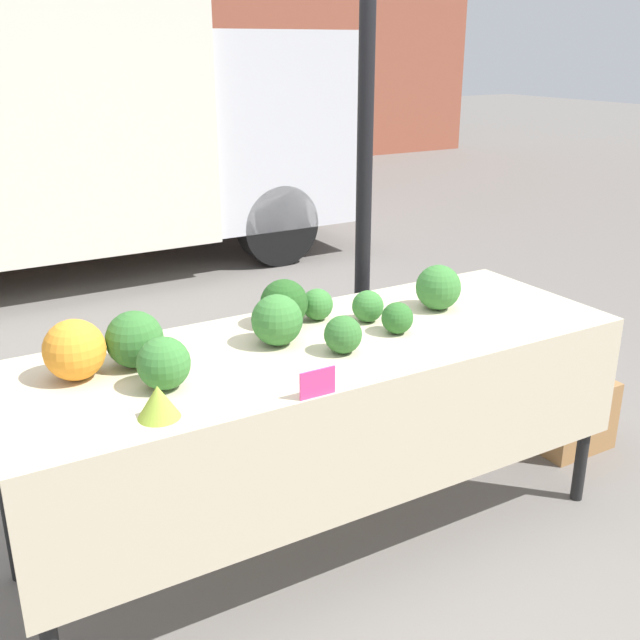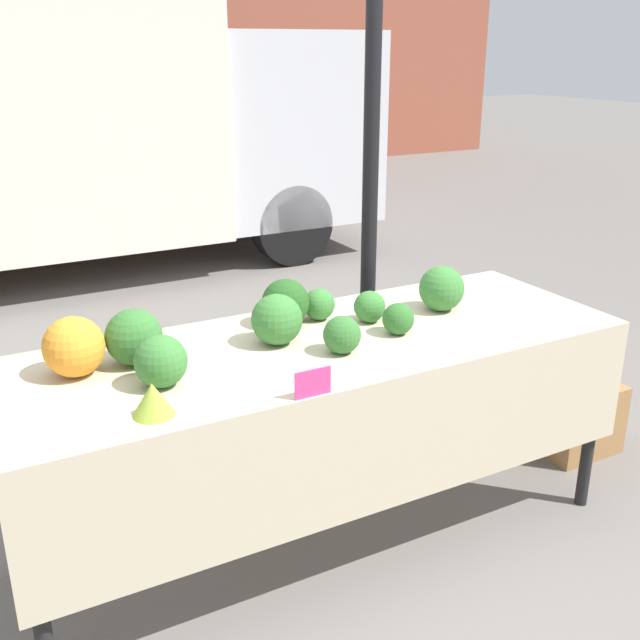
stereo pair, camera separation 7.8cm
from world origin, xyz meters
The scene contains 17 objects.
ground_plane centered at (0.00, 0.00, 0.00)m, with size 40.00×40.00×0.00m, color slate.
tent_pole centered at (0.58, 0.62, 1.17)m, with size 0.07×0.07×2.35m.
parked_truck centered at (-0.25, 4.36, 1.34)m, with size 5.14×2.09×2.53m.
market_table centered at (0.00, -0.06, 0.72)m, with size 2.24×0.78×0.82m.
orange_cauliflower centered at (-0.82, 0.11, 0.91)m, with size 0.19×0.19×0.19m.
romanesco_head centered at (-0.68, -0.27, 0.86)m, with size 0.12×0.12×0.10m.
broccoli_head_0 centered at (0.58, 0.06, 0.91)m, with size 0.18×0.18×0.18m.
broccoli_head_1 centered at (0.26, 0.08, 0.88)m, with size 0.12×0.12×0.12m.
broccoli_head_2 centered at (0.28, -0.07, 0.87)m, with size 0.12×0.12×0.12m.
broccoli_head_3 centered at (-0.04, 0.20, 0.90)m, with size 0.18×0.18×0.18m.
broccoli_head_4 centered at (-0.60, -0.09, 0.90)m, with size 0.16×0.16×0.16m.
broccoli_head_5 centered at (-0.14, 0.05, 0.91)m, with size 0.18×0.18×0.18m.
broccoli_head_6 centered at (-0.63, 0.12, 0.91)m, with size 0.19×0.19×0.19m.
broccoli_head_7 centered at (0.02, -0.13, 0.88)m, with size 0.13×0.13×0.13m.
broccoli_head_8 centered at (0.10, 0.20, 0.88)m, with size 0.12×0.12×0.12m.
price_sign centered at (-0.23, -0.38, 0.86)m, with size 0.12×0.01×0.09m.
produce_crate centered at (1.37, 0.05, 0.17)m, with size 0.36×0.36×0.33m.
Camera 1 is at (-1.24, -2.12, 1.80)m, focal length 42.00 mm.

